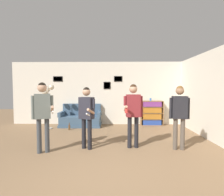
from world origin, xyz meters
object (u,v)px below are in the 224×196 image
person_player_foreground_left (43,110)px  person_player_foreground_center (86,112)px  person_watcher_holding_cup (133,109)px  drinking_cup (151,100)px  floor_lamp (48,94)px  bookshelf (152,113)px  couch (81,119)px  person_spectator_near_bookshelf (179,111)px  bottle_on_floor (69,127)px

person_player_foreground_left → person_player_foreground_center: size_ratio=1.07×
person_watcher_holding_cup → drinking_cup: 3.00m
floor_lamp → person_player_foreground_center: (1.84, -2.21, -0.36)m
person_player_foreground_center → person_watcher_holding_cup: (1.20, 0.11, 0.06)m
drinking_cup → floor_lamp: bearing=-169.9°
floor_lamp → drinking_cup: 4.14m
bookshelf → drinking_cup: (-0.05, -0.00, 0.58)m
couch → person_watcher_holding_cup: bearing=-54.1°
person_watcher_holding_cup → couch: bearing=125.9°
person_player_foreground_center → drinking_cup: (2.22, 2.93, 0.12)m
person_player_foreground_center → person_spectator_near_bookshelf: (2.36, -0.01, 0.02)m
person_player_foreground_center → person_watcher_holding_cup: person_watcher_holding_cup is taller
couch → floor_lamp: (-1.15, -0.53, 1.04)m
person_spectator_near_bookshelf → floor_lamp: bearing=152.1°
person_player_foreground_center → person_watcher_holding_cup: 1.21m
drinking_cup → couch: bearing=-176.2°
couch → drinking_cup: drinking_cup is taller
couch → person_player_foreground_center: bearing=-75.7°
floor_lamp → drinking_cup: bearing=10.1°
bookshelf → bottle_on_floor: 3.42m
person_watcher_holding_cup → drinking_cup: (1.02, 2.82, 0.07)m
couch → bookshelf: size_ratio=1.62×
person_player_foreground_left → bottle_on_floor: size_ratio=6.40×
floor_lamp → drinking_cup: (4.06, 0.72, -0.24)m
person_spectator_near_bookshelf → person_player_foreground_left: bearing=-175.2°
drinking_cup → person_watcher_holding_cup: bearing=-109.8°
person_player_foreground_left → person_spectator_near_bookshelf: 3.38m
couch → person_spectator_near_bookshelf: person_spectator_near_bookshelf is taller
couch → bookshelf: bearing=3.8°
drinking_cup → bottle_on_floor: bearing=-164.5°
person_watcher_holding_cup → drinking_cup: person_watcher_holding_cup is taller
bookshelf → person_spectator_near_bookshelf: bearing=-88.4°
couch → person_watcher_holding_cup: 3.32m
bookshelf → person_watcher_holding_cup: bearing=-110.8°
person_watcher_holding_cup → person_spectator_near_bookshelf: size_ratio=1.03×
floor_lamp → drinking_cup: floor_lamp is taller
bookshelf → bottle_on_floor: bookshelf is taller
person_player_foreground_left → person_player_foreground_center: person_player_foreground_left is taller
bookshelf → floor_lamp: size_ratio=0.61×
floor_lamp → person_watcher_holding_cup: bearing=-34.6°
bottle_on_floor → drinking_cup: size_ratio=2.33×
couch → bottle_on_floor: size_ratio=6.29×
couch → person_watcher_holding_cup: size_ratio=1.00×
bookshelf → person_player_foreground_center: (-2.28, -2.93, 0.46)m
person_watcher_holding_cup → person_player_foreground_center: bearing=-174.7°
person_spectator_near_bookshelf → drinking_cup: (-0.14, 2.95, 0.10)m
floor_lamp → person_spectator_near_bookshelf: size_ratio=1.05×
floor_lamp → person_watcher_holding_cup: size_ratio=1.02×
bookshelf → person_watcher_holding_cup: 3.06m
couch → person_player_foreground_left: bearing=-95.9°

